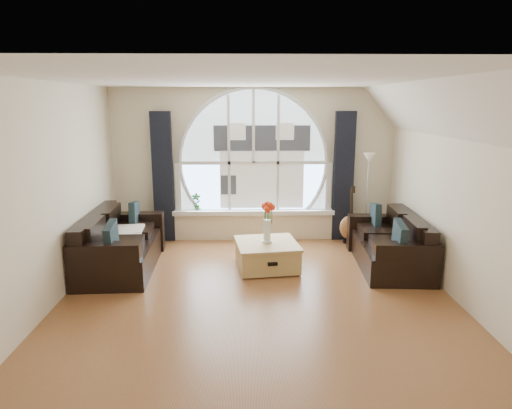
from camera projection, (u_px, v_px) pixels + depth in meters
name	position (u px, v px, depth m)	size (l,w,h in m)	color
ground	(258.00, 302.00, 5.65)	(5.00, 5.50, 0.01)	brown
ceiling	(258.00, 79.00, 5.04)	(5.00, 5.50, 0.01)	silver
wall_back	(253.00, 165.00, 8.02)	(5.00, 0.01, 2.70)	beige
wall_front	(271.00, 292.00, 2.66)	(5.00, 0.01, 2.70)	beige
wall_left	(46.00, 198.00, 5.28)	(0.01, 5.50, 2.70)	beige
wall_right	(465.00, 196.00, 5.40)	(0.01, 5.50, 2.70)	beige
attic_slope	(449.00, 111.00, 5.17)	(0.92, 5.50, 0.72)	silver
arched_window	(253.00, 150.00, 7.93)	(2.60, 0.06, 2.15)	silver
window_sill	(254.00, 212.00, 8.11)	(2.90, 0.22, 0.08)	white
window_frame	(254.00, 150.00, 7.90)	(2.76, 0.08, 2.15)	white
neighbor_house	(262.00, 157.00, 7.95)	(1.70, 0.02, 1.50)	silver
curtain_left	(163.00, 178.00, 7.91)	(0.35, 0.12, 2.30)	black
curtain_right	(343.00, 177.00, 7.99)	(0.35, 0.12, 2.30)	black
sofa_left	(122.00, 243.00, 6.71)	(0.95, 1.89, 0.84)	black
sofa_right	(389.00, 241.00, 6.79)	(0.88, 1.76, 0.78)	black
coffee_chest	(267.00, 254.00, 6.76)	(0.90, 0.90, 0.44)	tan
throw_blanket	(125.00, 233.00, 6.83)	(0.55, 0.55, 0.10)	silver
vase_flowers	(267.00, 217.00, 6.64)	(0.24, 0.24, 0.70)	white
floor_lamp	(367.00, 199.00, 7.84)	(0.24, 0.24, 1.60)	#B2B2B2
guitar	(350.00, 215.00, 7.83)	(0.36, 0.24, 1.06)	#9A5F31
potted_plant	(196.00, 202.00, 8.05)	(0.16, 0.11, 0.31)	#1E6023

